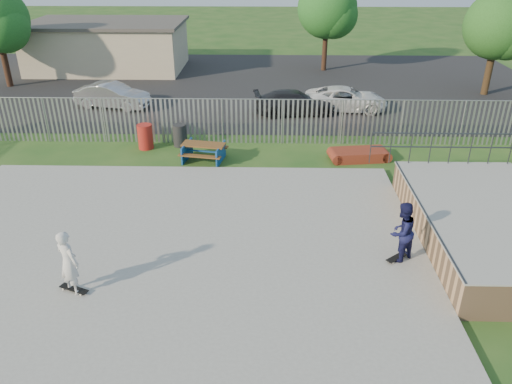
{
  "coord_description": "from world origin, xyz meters",
  "views": [
    {
      "loc": [
        2.95,
        -11.76,
        8.07
      ],
      "look_at": [
        2.63,
        2.0,
        1.1
      ],
      "focal_mm": 35.0,
      "sensor_mm": 36.0,
      "label": 1
    }
  ],
  "objects_px": {
    "car_silver": "(112,95)",
    "tree_mid": "(327,8)",
    "car_white": "(346,99)",
    "tree_right": "(498,26)",
    "trash_bin_grey": "(180,135)",
    "skater_white": "(68,262)",
    "skater_navy": "(402,232)",
    "car_dark": "(295,103)",
    "funbox": "(359,155)",
    "picnic_table": "(204,152)",
    "trash_bin_red": "(145,137)"
  },
  "relations": [
    {
      "from": "trash_bin_red",
      "to": "car_white",
      "type": "xyz_separation_m",
      "value": [
        9.35,
        5.62,
        0.08
      ]
    },
    {
      "from": "picnic_table",
      "to": "tree_mid",
      "type": "distance_m",
      "value": 17.63
    },
    {
      "from": "trash_bin_red",
      "to": "car_silver",
      "type": "relative_size",
      "value": 0.27
    },
    {
      "from": "trash_bin_grey",
      "to": "tree_mid",
      "type": "relative_size",
      "value": 0.16
    },
    {
      "from": "tree_mid",
      "to": "car_white",
      "type": "bearing_deg",
      "value": -88.41
    },
    {
      "from": "funbox",
      "to": "car_white",
      "type": "bearing_deg",
      "value": 79.18
    },
    {
      "from": "trash_bin_red",
      "to": "tree_right",
      "type": "distance_m",
      "value": 20.26
    },
    {
      "from": "car_silver",
      "to": "trash_bin_red",
      "type": "bearing_deg",
      "value": -139.85
    },
    {
      "from": "car_silver",
      "to": "tree_mid",
      "type": "height_order",
      "value": "tree_mid"
    },
    {
      "from": "car_silver",
      "to": "tree_right",
      "type": "bearing_deg",
      "value": -69.11
    },
    {
      "from": "car_white",
      "to": "skater_white",
      "type": "height_order",
      "value": "skater_white"
    },
    {
      "from": "car_silver",
      "to": "car_white",
      "type": "xyz_separation_m",
      "value": [
        12.39,
        -0.16,
        -0.05
      ]
    },
    {
      "from": "trash_bin_red",
      "to": "skater_navy",
      "type": "height_order",
      "value": "skater_navy"
    },
    {
      "from": "funbox",
      "to": "car_dark",
      "type": "relative_size",
      "value": 0.52
    },
    {
      "from": "funbox",
      "to": "skater_navy",
      "type": "relative_size",
      "value": 1.26
    },
    {
      "from": "trash_bin_red",
      "to": "car_white",
      "type": "distance_m",
      "value": 10.91
    },
    {
      "from": "trash_bin_grey",
      "to": "tree_mid",
      "type": "bearing_deg",
      "value": 61.95
    },
    {
      "from": "skater_navy",
      "to": "skater_white",
      "type": "relative_size",
      "value": 1.0
    },
    {
      "from": "trash_bin_grey",
      "to": "tree_right",
      "type": "bearing_deg",
      "value": 27.46
    },
    {
      "from": "skater_white",
      "to": "tree_mid",
      "type": "bearing_deg",
      "value": -77.03
    },
    {
      "from": "tree_right",
      "to": "funbox",
      "type": "bearing_deg",
      "value": -131.91
    },
    {
      "from": "funbox",
      "to": "tree_mid",
      "type": "bearing_deg",
      "value": 81.81
    },
    {
      "from": "picnic_table",
      "to": "trash_bin_red",
      "type": "height_order",
      "value": "trash_bin_red"
    },
    {
      "from": "funbox",
      "to": "tree_right",
      "type": "xyz_separation_m",
      "value": [
        8.9,
        9.91,
        3.65
      ]
    },
    {
      "from": "funbox",
      "to": "car_white",
      "type": "distance_m",
      "value": 6.67
    },
    {
      "from": "funbox",
      "to": "tree_mid",
      "type": "distance_m",
      "value": 16.21
    },
    {
      "from": "car_white",
      "to": "tree_right",
      "type": "relative_size",
      "value": 0.75
    },
    {
      "from": "car_silver",
      "to": "car_dark",
      "type": "distance_m",
      "value": 9.7
    },
    {
      "from": "trash_bin_grey",
      "to": "picnic_table",
      "type": "bearing_deg",
      "value": -52.4
    },
    {
      "from": "car_silver",
      "to": "car_dark",
      "type": "bearing_deg",
      "value": -82.96
    },
    {
      "from": "skater_navy",
      "to": "car_silver",
      "type": "bearing_deg",
      "value": -88.59
    },
    {
      "from": "picnic_table",
      "to": "car_dark",
      "type": "xyz_separation_m",
      "value": [
        3.97,
        6.13,
        0.26
      ]
    },
    {
      "from": "picnic_table",
      "to": "car_dark",
      "type": "bearing_deg",
      "value": 67.47
    },
    {
      "from": "funbox",
      "to": "tree_mid",
      "type": "height_order",
      "value": "tree_mid"
    },
    {
      "from": "trash_bin_grey",
      "to": "car_white",
      "type": "distance_m",
      "value": 9.53
    },
    {
      "from": "car_dark",
      "to": "car_white",
      "type": "distance_m",
      "value": 2.83
    },
    {
      "from": "tree_mid",
      "to": "tree_right",
      "type": "bearing_deg",
      "value": -33.54
    },
    {
      "from": "car_dark",
      "to": "car_silver",
      "type": "bearing_deg",
      "value": 77.31
    },
    {
      "from": "tree_right",
      "to": "car_dark",
      "type": "bearing_deg",
      "value": -160.38
    },
    {
      "from": "picnic_table",
      "to": "trash_bin_grey",
      "type": "xyz_separation_m",
      "value": [
        -1.23,
        1.59,
        0.11
      ]
    },
    {
      "from": "skater_navy",
      "to": "tree_mid",
      "type": "bearing_deg",
      "value": -129.15
    },
    {
      "from": "tree_right",
      "to": "trash_bin_grey",
      "type": "bearing_deg",
      "value": -152.54
    },
    {
      "from": "picnic_table",
      "to": "tree_right",
      "type": "relative_size",
      "value": 0.34
    },
    {
      "from": "tree_mid",
      "to": "tree_right",
      "type": "relative_size",
      "value": 1.05
    },
    {
      "from": "picnic_table",
      "to": "car_silver",
      "type": "bearing_deg",
      "value": 139.29
    },
    {
      "from": "funbox",
      "to": "car_white",
      "type": "xyz_separation_m",
      "value": [
        0.35,
        6.65,
        0.41
      ]
    },
    {
      "from": "car_white",
      "to": "tree_right",
      "type": "xyz_separation_m",
      "value": [
        8.55,
        3.26,
        3.24
      ]
    },
    {
      "from": "picnic_table",
      "to": "skater_white",
      "type": "distance_m",
      "value": 9.07
    },
    {
      "from": "trash_bin_grey",
      "to": "trash_bin_red",
      "type": "bearing_deg",
      "value": -167.32
    },
    {
      "from": "skater_navy",
      "to": "funbox",
      "type": "bearing_deg",
      "value": -129.53
    }
  ]
}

